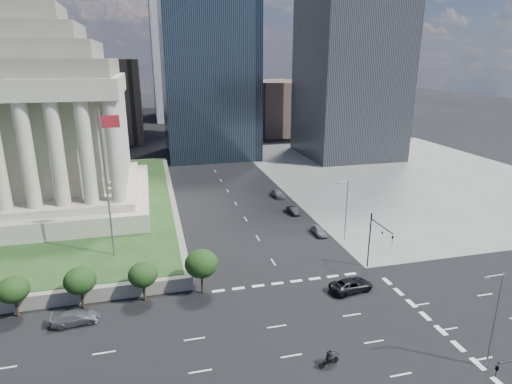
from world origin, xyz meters
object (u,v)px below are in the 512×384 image
object	(u,v)px
pickup_truck	(351,285)
street_lamp_north	(346,207)
war_memorial	(39,99)
parked_sedan_far	(278,194)
traffic_signal_ne	(377,237)
flagpole	(107,177)
parked_sedan_mid	(293,211)
motorcycle_lead	(329,358)
suv_grey	(75,318)
parked_sedan_near	(319,231)
street_lamp_south	(494,315)

from	to	relation	value
pickup_truck	street_lamp_north	bearing A→B (deg)	-30.74
war_memorial	parked_sedan_far	world-z (taller)	war_memorial
war_memorial	pickup_truck	size ratio (longest dim) A/B	6.91
traffic_signal_ne	pickup_truck	world-z (taller)	traffic_signal_ne
flagpole	parked_sedan_mid	bearing A→B (deg)	24.89
war_memorial	traffic_signal_ne	distance (m)	60.00
traffic_signal_ne	parked_sedan_far	world-z (taller)	traffic_signal_ne
pickup_truck	motorcycle_lead	world-z (taller)	motorcycle_lead
suv_grey	motorcycle_lead	bearing A→B (deg)	-123.60
parked_sedan_near	motorcycle_lead	bearing A→B (deg)	-110.07
suv_grey	motorcycle_lead	distance (m)	27.76
street_lamp_north	suv_grey	xyz separation A→B (m)	(-38.77, -14.00, -4.92)
traffic_signal_ne	motorcycle_lead	world-z (taller)	traffic_signal_ne
street_lamp_north	parked_sedan_mid	size ratio (longest dim) A/B	2.61
war_memorial	parked_sedan_mid	distance (m)	48.99
parked_sedan_far	motorcycle_lead	distance (m)	52.32
parked_sedan_far	pickup_truck	bearing A→B (deg)	-95.97
parked_sedan_near	war_memorial	bearing A→B (deg)	155.96
flagpole	street_lamp_south	xyz separation A→B (m)	(35.16, -30.00, -7.45)
pickup_truck	motorcycle_lead	size ratio (longest dim) A/B	2.43
flagpole	street_lamp_north	size ratio (longest dim) A/B	2.00
traffic_signal_ne	parked_sedan_near	world-z (taller)	traffic_signal_ne
street_lamp_south	street_lamp_north	xyz separation A→B (m)	(0.00, 31.00, 0.00)
parked_sedan_near	parked_sedan_far	size ratio (longest dim) A/B	0.95
parked_sedan_far	motorcycle_lead	bearing A→B (deg)	-104.36
traffic_signal_ne	street_lamp_north	size ratio (longest dim) A/B	0.80
suv_grey	parked_sedan_near	xyz separation A→B (m)	(35.66, 16.92, -0.02)
street_lamp_north	motorcycle_lead	bearing A→B (deg)	-117.80
street_lamp_north	traffic_signal_ne	bearing A→B (deg)	-94.19
parked_sedan_near	parked_sedan_mid	xyz separation A→B (m)	(-0.90, 10.54, -0.09)
street_lamp_north	war_memorial	bearing A→B (deg)	154.08
traffic_signal_ne	war_memorial	bearing A→B (deg)	143.58
street_lamp_south	street_lamp_north	world-z (taller)	same
flagpole	parked_sedan_mid	xyz separation A→B (m)	(31.15, 14.45, -12.48)
traffic_signal_ne	motorcycle_lead	distance (m)	21.32
parked_sedan_near	street_lamp_south	bearing A→B (deg)	-84.39
war_memorial	street_lamp_south	xyz separation A→B (m)	(47.33, -54.00, -15.74)
traffic_signal_ne	parked_sedan_mid	distance (m)	25.39
traffic_signal_ne	suv_grey	bearing A→B (deg)	-175.94
parked_sedan_mid	suv_grey	bearing A→B (deg)	-146.74
traffic_signal_ne	pickup_truck	xyz separation A→B (m)	(-5.18, -3.70, -4.47)
traffic_signal_ne	motorcycle_lead	xyz separation A→B (m)	(-13.51, -15.89, -4.38)
street_lamp_north	parked_sedan_far	world-z (taller)	street_lamp_north
motorcycle_lead	traffic_signal_ne	bearing A→B (deg)	34.26
street_lamp_south	parked_sedan_mid	xyz separation A→B (m)	(-4.00, 44.45, -5.03)
street_lamp_south	parked_sedan_near	distance (m)	34.42
traffic_signal_ne	parked_sedan_near	distance (m)	15.10
flagpole	parked_sedan_mid	distance (m)	36.54
motorcycle_lead	street_lamp_south	bearing A→B (deg)	-30.22
suv_grey	motorcycle_lead	xyz separation A→B (m)	(24.43, -13.20, 0.13)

